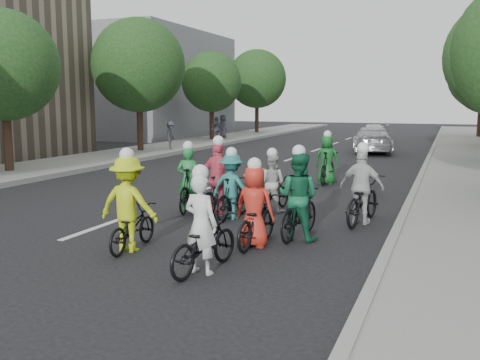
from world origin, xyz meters
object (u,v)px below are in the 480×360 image
Objects in this scene: cyclist_1 at (299,204)px; cyclist_9 at (327,164)px; cyclist_0 at (203,237)px; cyclist_3 at (219,186)px; spectator_1 at (217,129)px; cyclist_7 at (232,191)px; cyclist_4 at (255,215)px; cyclist_8 at (362,195)px; cyclist_5 at (190,186)px; cyclist_2 at (130,212)px; spectator_0 at (171,135)px; follow_car_trail at (374,132)px; cyclist_6 at (273,189)px; spectator_2 at (223,126)px; follow_car_lead at (372,140)px.

cyclist_9 is at bearing -74.21° from cyclist_1.
cyclist_0 is 4.32m from cyclist_3.
cyclist_3 is 1.18× the size of spectator_1.
cyclist_7 is 21.58m from spectator_1.
cyclist_4 is 0.87× the size of cyclist_8.
cyclist_1 is 3.59m from cyclist_5.
cyclist_8 is (1.79, 4.39, 0.07)m from cyclist_0.
cyclist_2 is 1.00× the size of cyclist_5.
cyclist_8 reaches higher than spectator_0.
cyclist_1 is 0.98× the size of cyclist_3.
cyclist_3 is 0.51× the size of follow_car_trail.
cyclist_3 is at bearing -24.71° from cyclist_1.
cyclist_6 is 1.32m from cyclist_7.
cyclist_5 is at bearing -164.33° from spectator_0.
cyclist_5 is (-0.85, 0.13, -0.08)m from cyclist_3.
cyclist_1 is at bearing -157.36° from spectator_2.
cyclist_2 reaches higher than spectator_0.
cyclist_1 is at bearing 86.06° from follow_car_trail.
cyclist_7 is 6.07m from cyclist_9.
cyclist_1 reaches higher than cyclist_6.
cyclist_0 is 1.11× the size of spectator_2.
follow_car_lead is 3.12× the size of spectator_0.
cyclist_0 is 1.02× the size of cyclist_4.
cyclist_7 is at bearing -55.38° from cyclist_4.
cyclist_1 is 1.16× the size of spectator_1.
cyclist_1 is at bearing -141.28° from spectator_1.
cyclist_3 reaches higher than cyclist_9.
cyclist_9 reaches higher than spectator_0.
cyclist_8 is (4.14, 0.21, 0.00)m from cyclist_5.
spectator_1 is (-10.44, 21.55, 0.38)m from cyclist_4.
cyclist_3 is 2.88m from cyclist_4.
cyclist_3 reaches higher than spectator_1.
cyclist_5 is (-3.20, 1.62, -0.08)m from cyclist_1.
cyclist_9 is at bearing -79.47° from cyclist_0.
cyclist_0 is 1.20× the size of spectator_0.
cyclist_3 reaches higher than cyclist_4.
cyclist_5 is at bearing 72.16° from follow_car_lead.
cyclist_0 is at bearing -161.09° from spectator_2.
cyclist_4 reaches higher than spectator_0.
cyclist_7 reaches higher than follow_car_lead.
follow_car_trail is 2.32× the size of spectator_1.
cyclist_1 is 1.03× the size of cyclist_9.
cyclist_1 reaches higher than cyclist_8.
spectator_2 is (-13.13, 22.59, 0.34)m from cyclist_8.
cyclist_9 is at bearing -91.61° from cyclist_3.
cyclist_1 is 0.40× the size of follow_car_lead.
follow_car_trail is at bearing -102.57° from cyclist_5.
cyclist_8 is 17.02m from follow_car_lead.
follow_car_lead is (0.73, 17.52, 0.04)m from cyclist_7.
spectator_1 reaches higher than cyclist_0.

